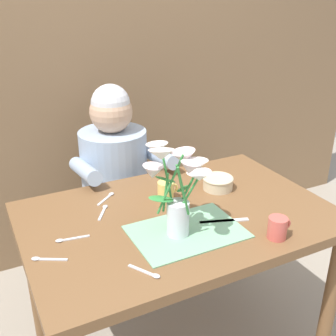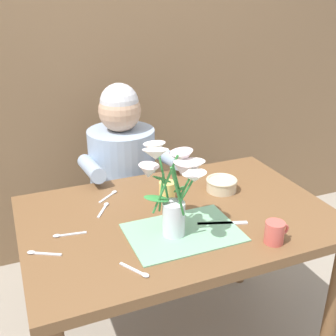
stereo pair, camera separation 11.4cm
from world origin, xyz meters
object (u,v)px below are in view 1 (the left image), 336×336
object	(u,v)px
seated_person	(116,192)
dinner_knife	(224,221)
ceramic_bowl	(218,182)
flower_vase	(177,182)
tea_cup	(166,191)
ceramic_mug	(278,228)

from	to	relation	value
seated_person	dinner_knife	distance (m)	0.79
ceramic_bowl	dinner_knife	distance (m)	0.28
flower_vase	dinner_knife	bearing A→B (deg)	-3.39
ceramic_bowl	tea_cup	size ratio (longest dim) A/B	1.46
flower_vase	ceramic_bowl	bearing A→B (deg)	35.54
seated_person	ceramic_mug	world-z (taller)	seated_person
ceramic_bowl	dinner_knife	bearing A→B (deg)	-118.16
seated_person	dinner_knife	bearing A→B (deg)	-78.04
flower_vase	tea_cup	xyz separation A→B (m)	(0.08, 0.25, -0.16)
tea_cup	ceramic_bowl	bearing A→B (deg)	-3.00
ceramic_mug	ceramic_bowl	bearing A→B (deg)	86.38
ceramic_bowl	seated_person	bearing A→B (deg)	120.87
flower_vase	ceramic_mug	xyz separation A→B (m)	(0.30, -0.19, -0.16)
seated_person	tea_cup	size ratio (longest dim) A/B	12.20
seated_person	tea_cup	world-z (taller)	seated_person
seated_person	ceramic_mug	bearing A→B (deg)	-74.17
seated_person	ceramic_bowl	bearing A→B (deg)	-59.78
dinner_knife	ceramic_mug	xyz separation A→B (m)	(0.11, -0.17, 0.04)
ceramic_bowl	dinner_knife	size ratio (longest dim) A/B	0.72
flower_vase	dinner_knife	size ratio (longest dim) A/B	1.86
dinner_knife	ceramic_mug	bearing A→B (deg)	-40.19
ceramic_bowl	tea_cup	distance (m)	0.25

